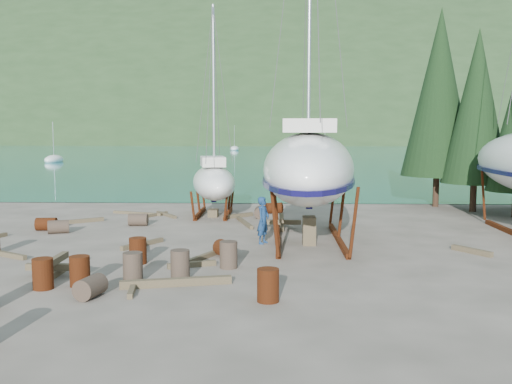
{
  "coord_description": "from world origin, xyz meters",
  "views": [
    {
      "loc": [
        1.58,
        -19.78,
        4.47
      ],
      "look_at": [
        0.76,
        3.0,
        2.01
      ],
      "focal_mm": 40.0,
      "sensor_mm": 36.0,
      "label": 1
    }
  ],
  "objects": [
    {
      "name": "ground",
      "position": [
        0.0,
        0.0,
        0.0
      ],
      "size": [
        600.0,
        600.0,
        0.0
      ],
      "primitive_type": "plane",
      "color": "#564F44",
      "rests_on": "ground"
    },
    {
      "name": "bay_water",
      "position": [
        0.0,
        315.0,
        0.01
      ],
      "size": [
        700.0,
        700.0,
        0.0
      ],
      "primitive_type": "plane",
      "color": "#197780",
      "rests_on": "ground"
    },
    {
      "name": "far_hill",
      "position": [
        0.0,
        320.0,
        0.0
      ],
      "size": [
        800.0,
        360.0,
        110.0
      ],
      "primitive_type": "ellipsoid",
      "color": "#22371B",
      "rests_on": "ground"
    },
    {
      "name": "far_house_left",
      "position": [
        -60.0,
        190.0,
        2.92
      ],
      "size": [
        6.6,
        5.6,
        5.6
      ],
      "color": "beige",
      "rests_on": "ground"
    },
    {
      "name": "far_house_center",
      "position": [
        -20.0,
        190.0,
        2.92
      ],
      "size": [
        6.6,
        5.6,
        5.6
      ],
      "color": "beige",
      "rests_on": "ground"
    },
    {
      "name": "far_house_right",
      "position": [
        30.0,
        190.0,
        2.92
      ],
      "size": [
        6.6,
        5.6,
        5.6
      ],
      "color": "beige",
      "rests_on": "ground"
    },
    {
      "name": "cypress_near_right",
      "position": [
        12.5,
        12.0,
        5.79
      ],
      "size": [
        3.6,
        3.6,
        10.0
      ],
      "color": "black",
      "rests_on": "ground"
    },
    {
      "name": "cypress_back_left",
      "position": [
        11.0,
        14.0,
        6.66
      ],
      "size": [
        4.14,
        4.14,
        11.5
      ],
      "color": "black",
      "rests_on": "ground"
    },
    {
      "name": "moored_boat_left",
      "position": [
        -30.0,
        60.0,
        0.39
      ],
      "size": [
        2.0,
        5.0,
        6.05
      ],
      "color": "white",
      "rests_on": "ground"
    },
    {
      "name": "moored_boat_mid",
      "position": [
        10.0,
        80.0,
        0.39
      ],
      "size": [
        2.0,
        5.0,
        6.05
      ],
      "color": "white",
      "rests_on": "ground"
    },
    {
      "name": "moored_boat_far",
      "position": [
        -8.0,
        110.0,
        0.39
      ],
      "size": [
        2.0,
        5.0,
        6.05
      ],
      "color": "white",
      "rests_on": "ground"
    },
    {
      "name": "large_sailboat_near",
      "position": [
        2.88,
        3.05,
        3.05
      ],
      "size": [
        4.29,
        12.22,
        18.92
      ],
      "rotation": [
        0.0,
        0.0,
        -0.07
      ],
      "color": "white",
      "rests_on": "ground"
    },
    {
      "name": "small_sailboat_shore",
      "position": [
        -1.72,
        9.95,
        1.81
      ],
      "size": [
        3.38,
        7.12,
        10.95
      ],
      "rotation": [
        0.0,
        0.0,
        0.19
      ],
      "color": "white",
      "rests_on": "ground"
    },
    {
      "name": "worker",
      "position": [
        1.07,
        2.56,
        0.94
      ],
      "size": [
        0.69,
        0.81,
        1.87
      ],
      "primitive_type": "imported",
      "rotation": [
        0.0,
        0.0,
        1.14
      ],
      "color": "navy",
      "rests_on": "ground"
    },
    {
      "name": "drum_1",
      "position": [
        -3.4,
        -5.02,
        0.29
      ],
      "size": [
        0.77,
        0.99,
        0.58
      ],
      "primitive_type": "cylinder",
      "rotation": [
        1.57,
        0.0,
        2.9
      ],
      "color": "#2D2823",
      "rests_on": "ground"
    },
    {
      "name": "drum_2",
      "position": [
        -8.76,
        5.19,
        0.29
      ],
      "size": [
        0.92,
        0.65,
        0.58
      ],
      "primitive_type": "cylinder",
      "rotation": [
        1.57,
        0.0,
        1.65
      ],
      "color": "#59260F",
      "rests_on": "ground"
    },
    {
      "name": "drum_4",
      "position": [
        1.46,
        10.93,
        0.29
      ],
      "size": [
        1.01,
        0.82,
        0.58
      ],
      "primitive_type": "cylinder",
      "rotation": [
        1.57,
        0.0,
        1.87
      ],
      "color": "#59260F",
      "rests_on": "ground"
    },
    {
      "name": "drum_5",
      "position": [
        0.03,
        -1.56,
        0.44
      ],
      "size": [
        0.58,
        0.58,
        0.88
      ],
      "primitive_type": "cylinder",
      "color": "#2D2823",
      "rests_on": "ground"
    },
    {
      "name": "drum_6",
      "position": [
        -0.25,
        0.05,
        0.29
      ],
      "size": [
        0.91,
        1.05,
        0.58
      ],
      "primitive_type": "cylinder",
      "rotation": [
        1.57,
        0.0,
        0.46
      ],
      "color": "#59260F",
      "rests_on": "ground"
    },
    {
      "name": "drum_7",
      "position": [
        1.37,
        -5.2,
        0.44
      ],
      "size": [
        0.58,
        0.58,
        0.88
      ],
      "primitive_type": "cylinder",
      "color": "#59260F",
      "rests_on": "ground"
    },
    {
      "name": "drum_9",
      "position": [
        -4.94,
        6.62,
        0.29
      ],
      "size": [
        0.9,
        0.61,
        0.58
      ],
      "primitive_type": "cylinder",
      "rotation": [
        1.57,
        0.0,
        1.6
      ],
      "color": "#2D2823",
      "rests_on": "ground"
    },
    {
      "name": "drum_10",
      "position": [
        -4.07,
        -3.89,
        0.44
      ],
      "size": [
        0.58,
        0.58,
        0.88
      ],
      "primitive_type": "cylinder",
      "color": "#59260F",
      "rests_on": "ground"
    },
    {
      "name": "drum_11",
      "position": [
        0.74,
        9.23,
        0.29
      ],
      "size": [
        0.59,
        0.89,
        0.58
      ],
      "primitive_type": "cylinder",
      "rotation": [
        1.57,
        0.0,
        3.15
      ],
      "color": "#2D2823",
      "rests_on": "ground"
    },
    {
      "name": "drum_13",
      "position": [
        -5.02,
        -4.22,
        0.44
      ],
      "size": [
        0.58,
        0.58,
        0.88
      ],
      "primitive_type": "cylinder",
      "color": "#59260F",
      "rests_on": "ground"
    },
    {
      "name": "drum_14",
      "position": [
        -3.08,
        -1.03,
        0.44
      ],
      "size": [
        0.58,
        0.58,
        0.88
      ],
      "primitive_type": "cylinder",
      "color": "#59260F",
      "rests_on": "ground"
    },
    {
      "name": "drum_15",
      "position": [
        -7.95,
        4.5,
        0.29
      ],
      "size": [
        1.02,
        0.84,
        0.58
      ],
      "primitive_type": "cylinder",
      "rotation": [
        1.57,
        0.0,
        1.91
      ],
      "color": "#2D2823",
      "rests_on": "ground"
    },
    {
      "name": "drum_16",
      "position": [
        -2.67,
        -3.36,
        0.44
      ],
      "size": [
        0.58,
        0.58,
        0.88
      ],
      "primitive_type": "cylinder",
      "color": "#2D2823",
      "rests_on": "ground"
    },
    {
      "name": "drum_17",
      "position": [
        -1.32,
        -2.96,
        0.44
      ],
      "size": [
        0.58,
        0.58,
        0.88
      ],
      "primitive_type": "cylinder",
      "color": "#2D2823",
      "rests_on": "ground"
    },
    {
      "name": "timber_0",
      "position": [
        -5.88,
        10.19,
        0.07
      ],
      "size": [
        2.83,
        1.08,
        0.14
      ],
      "primitive_type": "cube",
      "rotation": [
        0.0,
        0.0,
        1.24
      ],
      "color": "brown",
      "rests_on": "ground"
    },
    {
      "name": "timber_1",
      "position": [
        8.75,
        0.99,
        0.1
      ],
      "size": [
        1.11,
        1.49,
        0.19
      ],
      "primitive_type": "cube",
      "rotation": [
        0.0,
        0.0,
        0.6
      ],
      "color": "brown",
      "rests_on": "ground"
    },
    {
      "name": "timber_2",
      "position": [
        -7.96,
        7.35,
        0.09
      ],
      "size": [
        1.96,
        1.5,
        0.19
      ],
      "primitive_type": "cube",
      "rotation": [
        0.0,
        0.0,
        2.2
      ],
      "color": "brown",
      "rests_on": "ground"
    },
    {
      "name": "timber_3",
      "position": [
        -2.5,
        -3.92,
        0.07
      ],
      "size": [
        0.53,
        2.5,
        0.15
      ],
      "primitive_type": "cube",
      "rotation": [
        0.0,
        0.0,
        0.15
      ],
      "color": "brown",
      "rests_on": "ground"
    },
    {
      "name": "timber_4",
      "position": [
        -3.62,
        1.86,
        0.09
      ],
      "size": [
        1.3,
        1.94,
        0.17
      ],
      "primitive_type": "cube",
      "rotation": [
        0.0,
        0.0,
        2.58
      ],
      "color": "brown",
      "rests_on": "ground"
    },
    {
      "name": "timber_5",
      "position": [
        -0.81,
        0.05,
        0.08
      ],
      "size": [
        1.29,
        2.53,
        0.16
      ],
      "primitive_type": "cube",
      "rotation": [
        0.0,
        0.0,
        2.71
      ],
      "color": "brown",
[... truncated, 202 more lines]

